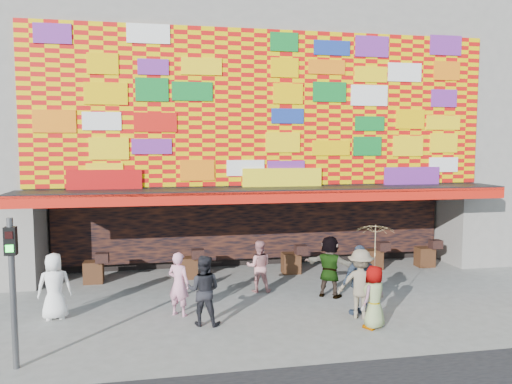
# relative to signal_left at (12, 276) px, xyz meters

# --- Properties ---
(ground) EXTENTS (90.00, 90.00, 0.00)m
(ground) POSITION_rel_signal_left_xyz_m (6.20, 1.50, -1.86)
(ground) COLOR slate
(ground) RESTS_ON ground
(shop_building) EXTENTS (15.20, 9.40, 10.00)m
(shop_building) POSITION_rel_signal_left_xyz_m (6.20, 9.68, 3.37)
(shop_building) COLOR gray
(shop_building) RESTS_ON ground
(signal_left) EXTENTS (0.22, 0.20, 3.00)m
(signal_left) POSITION_rel_signal_left_xyz_m (0.00, 0.00, 0.00)
(signal_left) COLOR #59595B
(signal_left) RESTS_ON ground
(ped_a) EXTENTS (0.91, 0.68, 1.69)m
(ped_a) POSITION_rel_signal_left_xyz_m (0.18, 2.84, -1.02)
(ped_a) COLOR white
(ped_a) RESTS_ON ground
(ped_b) EXTENTS (0.72, 0.67, 1.66)m
(ped_b) POSITION_rel_signal_left_xyz_m (3.27, 2.50, -1.03)
(ped_b) COLOR pink
(ped_b) RESTS_ON ground
(ped_c) EXTENTS (1.00, 0.88, 1.72)m
(ped_c) POSITION_rel_signal_left_xyz_m (3.84, 1.73, -1.00)
(ped_c) COLOR black
(ped_c) RESTS_ON ground
(ped_d) EXTENTS (1.31, 1.08, 1.77)m
(ped_d) POSITION_rel_signal_left_xyz_m (7.80, 1.47, -0.98)
(ped_d) COLOR #776C57
(ped_d) RESTS_ON ground
(ped_e) EXTENTS (1.16, 0.74, 1.83)m
(ped_e) POSITION_rel_signal_left_xyz_m (7.88, 1.69, -0.94)
(ped_e) COLOR #334159
(ped_e) RESTS_ON ground
(ped_f) EXTENTS (1.64, 1.42, 1.79)m
(ped_f) POSITION_rel_signal_left_xyz_m (7.62, 3.31, -0.97)
(ped_f) COLOR gray
(ped_f) RESTS_ON ground
(ped_g) EXTENTS (0.89, 0.80, 1.53)m
(ped_g) POSITION_rel_signal_left_xyz_m (7.83, 0.72, -1.10)
(ped_g) COLOR gray
(ped_g) RESTS_ON ground
(ped_i) EXTENTS (0.85, 0.71, 1.55)m
(ped_i) POSITION_rel_signal_left_xyz_m (5.70, 4.18, -1.09)
(ped_i) COLOR tan
(ped_i) RESTS_ON ground
(parasol) EXTENTS (1.17, 1.18, 1.77)m
(parasol) POSITION_rel_signal_left_xyz_m (7.83, 0.72, 0.25)
(parasol) COLOR #F7E29C
(parasol) RESTS_ON ground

